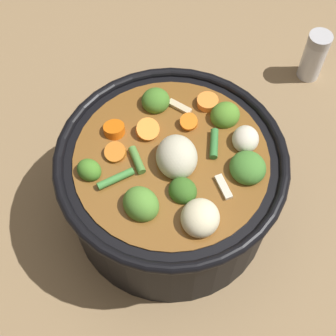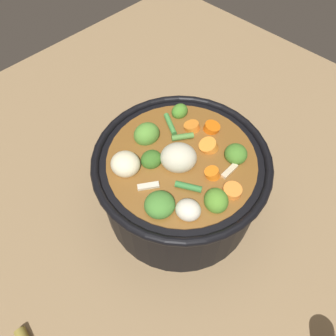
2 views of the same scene
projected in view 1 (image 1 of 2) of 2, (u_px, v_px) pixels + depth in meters
ground_plane at (171, 208)px, 0.64m from camera, size 1.10×1.10×0.00m
cooking_pot at (171, 183)px, 0.58m from camera, size 0.26×0.26×0.16m
salt_shaker at (314, 56)px, 0.72m from camera, size 0.03×0.03×0.08m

